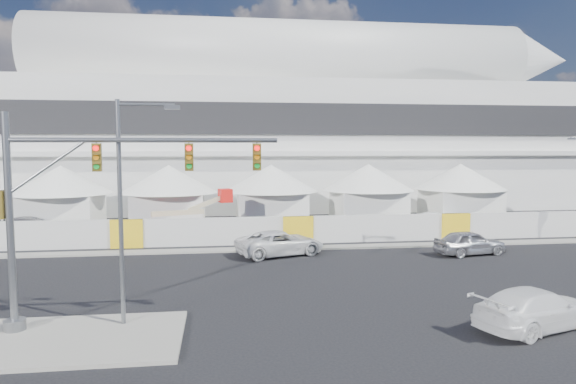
{
  "coord_description": "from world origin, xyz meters",
  "views": [
    {
      "loc": [
        0.43,
        -21.82,
        7.02
      ],
      "look_at": [
        4.68,
        10.0,
        4.16
      ],
      "focal_mm": 32.0,
      "sensor_mm": 36.0,
      "label": 1
    }
  ],
  "objects": [
    {
      "name": "hoarding_fence",
      "position": [
        6.0,
        14.5,
        1.0
      ],
      "size": [
        70.0,
        0.25,
        2.0
      ],
      "primitive_type": "cube",
      "color": "silver",
      "rests_on": "ground"
    },
    {
      "name": "sedan_silver",
      "position": [
        16.5,
        9.21,
        0.79
      ],
      "size": [
        2.6,
        4.91,
        1.59
      ],
      "primitive_type": "imported",
      "rotation": [
        0.0,
        0.0,
        1.73
      ],
      "color": "#B2B3B7",
      "rests_on": "ground"
    },
    {
      "name": "median_island",
      "position": [
        -6.0,
        -3.0,
        0.07
      ],
      "size": [
        10.0,
        5.0,
        0.15
      ],
      "primitive_type": "cube",
      "color": "gray",
      "rests_on": "ground"
    },
    {
      "name": "pickup_curb",
      "position": [
        4.26,
        10.69,
        0.8
      ],
      "size": [
        4.29,
        6.28,
        1.6
      ],
      "primitive_type": "imported",
      "rotation": [
        0.0,
        0.0,
        1.88
      ],
      "color": "white",
      "rests_on": "ground"
    },
    {
      "name": "ground",
      "position": [
        0.0,
        0.0,
        0.0
      ],
      "size": [
        160.0,
        160.0,
        0.0
      ],
      "primitive_type": "plane",
      "color": "black",
      "rests_on": "ground"
    },
    {
      "name": "boom_lift",
      "position": [
        -3.18,
        16.64,
        1.0
      ],
      "size": [
        7.58,
        2.73,
        3.73
      ],
      "rotation": [
        0.0,
        0.0,
        0.31
      ],
      "color": "red",
      "rests_on": "ground"
    },
    {
      "name": "pickup_near",
      "position": [
        12.48,
        -3.96,
        0.79
      ],
      "size": [
        3.91,
        5.88,
        1.58
      ],
      "primitive_type": "imported",
      "rotation": [
        0.0,
        0.0,
        1.91
      ],
      "color": "white",
      "rests_on": "ground"
    },
    {
      "name": "tent_row",
      "position": [
        0.5,
        24.0,
        3.15
      ],
      "size": [
        53.4,
        8.4,
        5.4
      ],
      "color": "white",
      "rests_on": "ground"
    },
    {
      "name": "traffic_mast",
      "position": [
        -5.24,
        -1.91,
        4.63
      ],
      "size": [
        10.32,
        0.79,
        8.13
      ],
      "color": "slate",
      "rests_on": "median_island"
    },
    {
      "name": "far_curb",
      "position": [
        20.0,
        12.5,
        0.06
      ],
      "size": [
        80.0,
        1.2,
        0.12
      ],
      "primitive_type": "cube",
      "color": "gray",
      "rests_on": "ground"
    },
    {
      "name": "lot_car_c",
      "position": [
        -14.31,
        20.11,
        0.76
      ],
      "size": [
        3.42,
        5.62,
        1.52
      ],
      "primitive_type": "imported",
      "rotation": [
        0.0,
        0.0,
        1.31
      ],
      "color": "#A9A8AD",
      "rests_on": "ground"
    },
    {
      "name": "stadium",
      "position": [
        8.71,
        41.5,
        9.45
      ],
      "size": [
        80.0,
        24.8,
        21.98
      ],
      "color": "silver",
      "rests_on": "ground"
    },
    {
      "name": "streetlight_median",
      "position": [
        -3.12,
        -1.7,
        5.11
      ],
      "size": [
        2.39,
        0.24,
        8.64
      ],
      "color": "gray",
      "rests_on": "median_island"
    },
    {
      "name": "lot_car_a",
      "position": [
        19.09,
        20.17,
        0.64
      ],
      "size": [
        1.84,
        4.05,
        1.29
      ],
      "primitive_type": "imported",
      "rotation": [
        0.0,
        0.0,
        1.45
      ],
      "color": "white",
      "rests_on": "ground"
    },
    {
      "name": "lot_car_b",
      "position": [
        28.32,
        18.03,
        0.78
      ],
      "size": [
        2.15,
        4.68,
        1.55
      ],
      "primitive_type": "imported",
      "rotation": [
        0.0,
        0.0,
        1.5
      ],
      "color": "black",
      "rests_on": "ground"
    }
  ]
}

